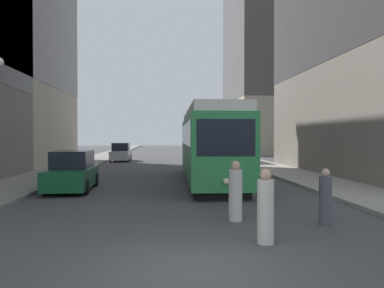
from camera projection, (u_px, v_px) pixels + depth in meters
ground_plane at (196, 271)px, 7.43m from camera, size 200.00×200.00×0.00m
sidewalk_left at (101, 157)px, 46.75m from camera, size 3.26×120.00×0.15m
sidewalk_right at (233, 157)px, 47.87m from camera, size 3.26×120.00×0.15m
streetcar at (209, 143)px, 22.04m from camera, size 2.97×14.16×3.89m
transit_bus at (217, 142)px, 40.86m from camera, size 2.75×12.90×3.45m
parked_car_left_near at (73, 172)px, 18.61m from camera, size 1.98×4.84×1.82m
parked_car_left_mid at (121, 153)px, 40.29m from camera, size 1.90×4.47×1.82m
pedestrian_crossing_near at (235, 193)px, 11.84m from camera, size 0.40×0.40×1.77m
pedestrian_crossing_far at (266, 209)px, 9.33m from camera, size 0.39×0.39×1.74m
pedestrian_on_sidewalk at (325, 198)px, 11.36m from camera, size 0.35×0.35×1.58m
building_right_midblock at (268, 45)px, 57.79m from camera, size 10.96×17.85×30.35m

